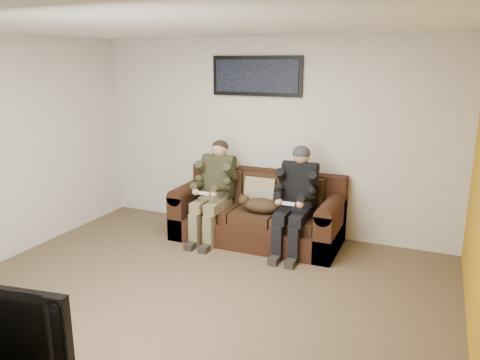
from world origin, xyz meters
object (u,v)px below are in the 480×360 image
at_px(person_left, 215,185).
at_px(framed_poster, 257,76).
at_px(sofa, 259,215).
at_px(cat, 260,205).
at_px(person_right, 296,194).

bearing_deg(person_left, framed_poster, 58.17).
height_order(sofa, person_left, person_left).
bearing_deg(sofa, cat, -67.03).
bearing_deg(person_right, sofa, 162.04).
height_order(person_right, cat, person_right).
bearing_deg(sofa, person_left, -162.00).
distance_m(sofa, person_right, 0.70).
relative_size(sofa, person_left, 1.67).
bearing_deg(person_right, cat, -178.33).
xyz_separation_m(person_right, cat, (-0.47, -0.01, -0.19)).
bearing_deg(framed_poster, person_right, -37.05).
bearing_deg(cat, framed_poster, 115.83).
xyz_separation_m(person_left, person_right, (1.11, 0.00, 0.00)).
height_order(sofa, cat, sofa).
bearing_deg(sofa, person_right, -17.96).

